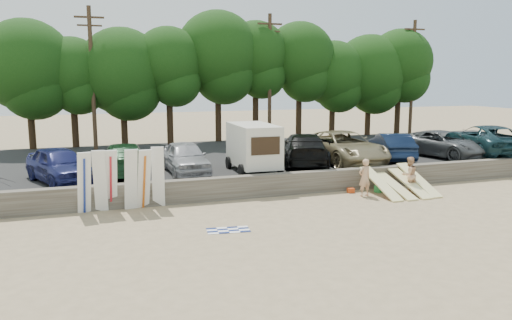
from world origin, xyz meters
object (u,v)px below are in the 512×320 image
object	(u,v)px
box_trailer	(253,145)
car_1	(124,159)
car_0	(60,165)
beachgoer_a	(365,178)
car_4	(344,147)
cooler	(379,189)
car_5	(391,146)
car_7	(486,140)
car_2	(185,157)
car_6	(443,144)
beachgoer_b	(409,175)
car_3	(304,149)

from	to	relation	value
box_trailer	car_1	size ratio (longest dim) A/B	0.71
car_0	beachgoer_a	bearing A→B (deg)	-39.41
car_4	beachgoer_a	size ratio (longest dim) A/B	3.61
cooler	car_4	bearing A→B (deg)	60.75
car_5	car_7	xyz separation A→B (m)	(6.27, -0.42, 0.15)
car_1	car_7	distance (m)	20.95
car_1	box_trailer	bearing A→B (deg)	172.62
car_4	car_7	bearing A→B (deg)	-2.99
car_2	car_6	size ratio (longest dim) A/B	0.82
box_trailer	beachgoer_b	distance (m)	7.50
car_4	car_6	bearing A→B (deg)	-1.37
beachgoer_b	beachgoer_a	bearing A→B (deg)	-5.14
box_trailer	car_5	bearing A→B (deg)	7.30
car_5	cooler	size ratio (longest dim) A/B	12.01
car_1	car_2	bearing A→B (deg)	173.77
car_1	car_5	world-z (taller)	car_1
car_1	car_5	xyz separation A→B (m)	(14.66, -0.29, -0.01)
car_1	car_2	distance (m)	2.91
beachgoer_b	car_5	bearing A→B (deg)	-119.66
car_1	cooler	bearing A→B (deg)	161.74
car_3	beachgoer_b	bearing A→B (deg)	141.63
box_trailer	car_4	distance (m)	5.53
car_2	beachgoer_b	distance (m)	10.62
car_2	car_5	xyz separation A→B (m)	(11.80, 0.22, -0.01)
car_0	car_6	world-z (taller)	car_0
car_5	car_6	xyz separation A→B (m)	(3.44, -0.14, 0.01)
car_4	beachgoer_b	size ratio (longest dim) A/B	3.67
box_trailer	beachgoer_a	bearing A→B (deg)	-42.74
car_4	car_6	world-z (taller)	car_4
box_trailer	cooler	distance (m)	6.35
box_trailer	cooler	xyz separation A→B (m)	(5.08, -3.34, -1.85)
car_5	car_7	size ratio (longest dim) A/B	0.70
box_trailer	car_2	size ratio (longest dim) A/B	0.83
car_3	car_1	bearing A→B (deg)	18.12
beachgoer_b	car_3	bearing A→B (deg)	-62.13
beachgoer_a	car_3	bearing A→B (deg)	-88.28
car_2	car_0	bearing A→B (deg)	-176.43
car_5	car_1	bearing A→B (deg)	16.48
car_5	cooler	xyz separation A→B (m)	(-3.47, -4.27, -1.29)
car_1	beachgoer_b	distance (m)	13.45
car_1	cooler	world-z (taller)	car_1
car_1	car_6	bearing A→B (deg)	-177.46
car_1	car_5	bearing A→B (deg)	-177.23
car_2	car_7	bearing A→B (deg)	-1.40
car_1	beachgoer_b	world-z (taller)	car_1
car_5	beachgoer_a	world-z (taller)	car_5
car_4	car_5	world-z (taller)	car_4
car_0	cooler	xyz separation A→B (m)	(14.01, -3.62, -1.33)
car_0	car_5	world-z (taller)	car_0
car_1	beachgoer_b	bearing A→B (deg)	161.78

